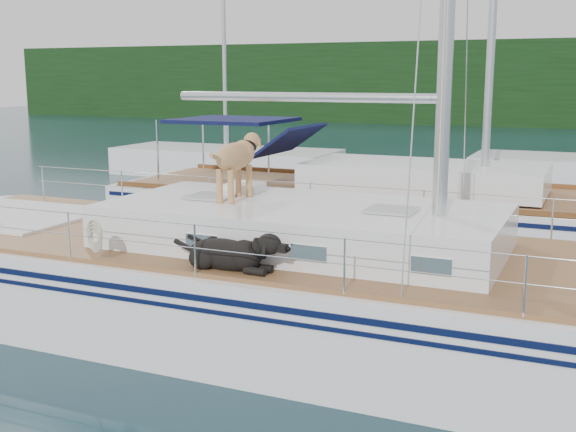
% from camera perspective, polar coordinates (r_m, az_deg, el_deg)
% --- Properties ---
extents(ground, '(120.00, 120.00, 0.00)m').
position_cam_1_polar(ground, '(10.28, -3.04, -8.77)').
color(ground, black).
rests_on(ground, ground).
extents(tree_line, '(90.00, 3.00, 6.00)m').
position_cam_1_polar(tree_line, '(53.81, 19.38, 9.85)').
color(tree_line, black).
rests_on(tree_line, ground).
extents(shore_bank, '(92.00, 1.00, 1.20)m').
position_cam_1_polar(shore_bank, '(55.08, 19.32, 7.36)').
color(shore_bank, '#595147').
rests_on(shore_bank, ground).
extents(main_sailboat, '(12.00, 3.91, 14.01)m').
position_cam_1_polar(main_sailboat, '(10.03, -2.62, -5.21)').
color(main_sailboat, silver).
rests_on(main_sailboat, ground).
extents(neighbor_sailboat, '(11.00, 3.50, 13.30)m').
position_cam_1_polar(neighbor_sailboat, '(15.47, 6.68, 0.29)').
color(neighbor_sailboat, silver).
rests_on(neighbor_sailboat, ground).
extents(bg_boat_west, '(8.00, 3.00, 11.65)m').
position_cam_1_polar(bg_boat_west, '(25.97, -4.92, 4.23)').
color(bg_boat_west, silver).
rests_on(bg_boat_west, ground).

